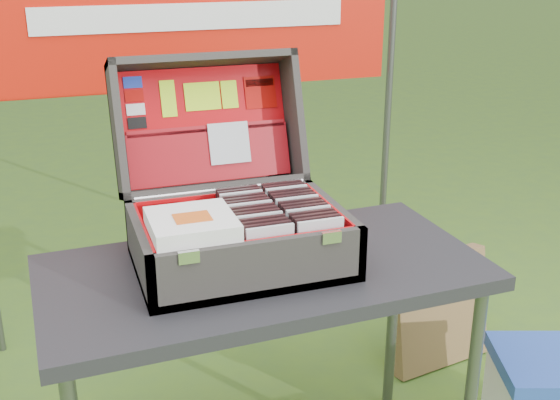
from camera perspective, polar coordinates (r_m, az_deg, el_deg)
name	(u,v)px	position (r m, az deg, el deg)	size (l,w,h in m)	color
table	(265,382)	(2.10, -1.25, -14.58)	(1.19, 0.60, 0.75)	black
table_top	(264,272)	(1.92, -1.33, -5.91)	(1.19, 0.60, 0.04)	black
table_leg_fr	(470,399)	(2.13, 15.22, -15.35)	(0.04, 0.04, 0.71)	#59595B
table_leg_bl	(69,377)	(2.24, -16.78, -13.62)	(0.04, 0.04, 0.71)	#59595B
table_leg_br	(392,318)	(2.47, 9.13, -9.47)	(0.04, 0.04, 0.71)	#59595B
suitcase	(233,171)	(1.87, -3.84, 2.40)	(0.56, 0.56, 0.50)	#494642
suitcase_base_bottom	(241,261)	(1.91, -3.20, -4.99)	(0.56, 0.40, 0.02)	#494642
suitcase_base_wall_front	(261,269)	(1.72, -1.53, -5.64)	(0.56, 0.02, 0.15)	#494642
suitcase_base_wall_back	(223,215)	(2.05, -4.66, -1.24)	(0.56, 0.02, 0.15)	#494642
suitcase_base_wall_left	(140,253)	(1.84, -11.31, -4.27)	(0.02, 0.40, 0.15)	#494642
suitcase_base_wall_right	(333,227)	(1.96, 4.30, -2.23)	(0.02, 0.40, 0.15)	#494642
suitcase_liner_floor	(241,257)	(1.90, -3.21, -4.62)	(0.51, 0.35, 0.01)	red
suitcase_latch_left	(189,257)	(1.64, -7.42, -4.62)	(0.05, 0.01, 0.03)	silver
suitcase_latch_right	(331,237)	(1.74, 4.20, -3.03)	(0.05, 0.01, 0.03)	silver
suitcase_hinge	(221,190)	(2.03, -4.80, 0.82)	(0.02, 0.02, 0.50)	silver
suitcase_lid_back	(204,125)	(2.17, -6.18, 6.04)	(0.56, 0.40, 0.02)	#494642
suitcase_lid_rim_far	(202,60)	(2.13, -6.38, 11.21)	(0.56, 0.02, 0.15)	#494642
suitcase_lid_rim_near	(215,186)	(2.11, -5.28, 1.12)	(0.56, 0.02, 0.15)	#494642
suitcase_lid_rim_left	(117,131)	(2.07, -13.08, 5.48)	(0.02, 0.40, 0.15)	#494642
suitcase_lid_rim_right	(293,117)	(2.19, 1.06, 6.78)	(0.02, 0.40, 0.15)	#494642
suitcase_lid_liner	(205,125)	(2.16, -6.10, 6.08)	(0.51, 0.35, 0.01)	red
suitcase_liner_wall_front	(260,263)	(1.73, -1.67, -5.12)	(0.51, 0.01, 0.13)	red
suitcase_liner_wall_back	(224,213)	(2.03, -4.57, -1.09)	(0.51, 0.01, 0.13)	red
suitcase_liner_wall_left	(145,249)	(1.83, -10.90, -3.91)	(0.01, 0.35, 0.13)	red
suitcase_liner_wall_right	(328,224)	(1.96, 3.93, -1.99)	(0.01, 0.35, 0.13)	red
suitcase_lid_pocket	(210,155)	(2.14, -5.73, 3.66)	(0.49, 0.16, 0.03)	maroon
suitcase_pocket_edge	(207,129)	(2.14, -5.93, 5.79)	(0.48, 0.02, 0.02)	maroon
suitcase_pocket_cd	(229,143)	(2.13, -4.16, 4.64)	(0.12, 0.12, 0.01)	silver
lid_sticker_cc_a	(133,82)	(2.14, -11.89, 9.34)	(0.05, 0.03, 0.00)	#1933B2
lid_sticker_cc_b	(134,96)	(2.13, -11.77, 8.28)	(0.05, 0.03, 0.00)	#A60400
lid_sticker_cc_c	(136,109)	(2.13, -11.65, 7.22)	(0.05, 0.03, 0.00)	white
lid_sticker_cc_d	(137,123)	(2.12, -11.53, 6.15)	(0.05, 0.03, 0.00)	black
lid_card_neon_tall	(168,99)	(2.14, -9.07, 8.13)	(0.04, 0.11, 0.00)	#BBF717
lid_card_neon_main	(202,96)	(2.16, -6.32, 8.38)	(0.11, 0.08, 0.00)	#BBF717
lid_card_neon_small	(229,94)	(2.18, -4.13, 8.55)	(0.05, 0.08, 0.00)	#BBF717
lid_sticker_band	(260,92)	(2.21, -1.61, 8.75)	(0.10, 0.10, 0.00)	#A60400
lid_sticker_band_bar	(259,83)	(2.21, -1.69, 9.51)	(0.09, 0.02, 0.00)	black
cd_left_0	(270,252)	(1.75, -0.80, -4.29)	(0.12, 0.01, 0.14)	silver
cd_left_1	(268,249)	(1.77, -1.02, -4.01)	(0.12, 0.01, 0.14)	black
cd_left_2	(265,246)	(1.79, -1.23, -3.73)	(0.12, 0.01, 0.14)	black
cd_left_3	(262,242)	(1.81, -1.44, -3.46)	(0.12, 0.01, 0.14)	black
cd_left_4	(260,239)	(1.83, -1.65, -3.20)	(0.12, 0.01, 0.14)	silver
cd_left_5	(257,236)	(1.85, -1.85, -2.94)	(0.12, 0.01, 0.14)	black
cd_left_6	(255,233)	(1.86, -2.05, -2.68)	(0.12, 0.01, 0.14)	black
cd_left_7	(253,230)	(1.88, -2.24, -2.43)	(0.12, 0.01, 0.14)	black
cd_left_8	(250,227)	(1.90, -2.43, -2.19)	(0.12, 0.01, 0.14)	silver
cd_left_9	(248,224)	(1.92, -2.61, -1.95)	(0.12, 0.01, 0.14)	black
cd_left_10	(246,221)	(1.94, -2.79, -1.72)	(0.12, 0.01, 0.14)	black
cd_left_11	(244,218)	(1.96, -2.97, -1.49)	(0.12, 0.01, 0.14)	black
cd_left_12	(242,215)	(1.98, -3.15, -1.26)	(0.12, 0.01, 0.14)	silver
cd_left_13	(239,213)	(2.00, -3.32, -1.04)	(0.12, 0.01, 0.14)	black
cd_left_14	(237,210)	(2.02, -3.48, -0.83)	(0.12, 0.01, 0.14)	black
cd_right_0	(320,245)	(1.79, 3.30, -3.70)	(0.12, 0.01, 0.14)	silver
cd_right_1	(317,242)	(1.81, 3.04, -3.43)	(0.12, 0.01, 0.14)	black
cd_right_2	(314,239)	(1.83, 2.79, -3.17)	(0.12, 0.01, 0.14)	black
cd_right_3	(311,236)	(1.85, 2.54, -2.91)	(0.12, 0.01, 0.14)	black
cd_right_4	(308,233)	(1.87, 2.30, -2.66)	(0.12, 0.01, 0.14)	silver
cd_right_5	(305,230)	(1.89, 2.06, -2.41)	(0.12, 0.01, 0.14)	black
cd_right_6	(302,227)	(1.90, 1.83, -2.17)	(0.12, 0.01, 0.14)	black
cd_right_7	(300,224)	(1.92, 1.60, -1.93)	(0.12, 0.01, 0.14)	black
cd_right_8	(297,221)	(1.94, 1.37, -1.70)	(0.12, 0.01, 0.14)	silver
cd_right_9	(294,218)	(1.96, 1.15, -1.47)	(0.12, 0.01, 0.14)	black
cd_right_10	(291,215)	(1.98, 0.94, -1.25)	(0.12, 0.01, 0.14)	black
cd_right_11	(289,213)	(2.00, 0.73, -1.03)	(0.12, 0.01, 0.14)	black
cd_right_12	(286,210)	(2.02, 0.52, -0.81)	(0.12, 0.01, 0.14)	silver
cd_right_13	(284,207)	(2.04, 0.32, -0.60)	(0.12, 0.01, 0.14)	black
cd_right_14	(281,205)	(2.06, 0.12, -0.39)	(0.12, 0.01, 0.14)	black
songbook_0	(192,230)	(1.76, -7.16, -2.46)	(0.21, 0.21, 0.01)	white
songbook_1	(192,228)	(1.75, -7.17, -2.31)	(0.21, 0.21, 0.01)	white
songbook_2	(192,227)	(1.75, -7.17, -2.16)	(0.21, 0.21, 0.01)	white
songbook_3	(192,225)	(1.75, -7.18, -2.01)	(0.21, 0.21, 0.01)	white
songbook_4	(192,223)	(1.75, -7.19, -1.86)	(0.21, 0.21, 0.01)	white
songbook_5	(192,221)	(1.75, -7.19, -1.71)	(0.21, 0.21, 0.01)	white
songbook_6	(192,219)	(1.74, -7.20, -1.56)	(0.21, 0.21, 0.01)	white
songbook_7	(191,217)	(1.74, -7.21, -1.40)	(0.21, 0.21, 0.01)	white
songbook_graphic	(192,217)	(1.73, -7.15, -1.40)	(0.09, 0.07, 0.00)	#D85919
cardboard_box	(439,310)	(2.82, 12.80, -8.73)	(0.42, 0.07, 0.45)	olive
banner_post_right	(388,115)	(3.14, 8.74, 6.87)	(0.03, 0.03, 1.70)	#59595B
banner	(194,16)	(2.77, -7.03, 14.60)	(1.60, 0.01, 0.55)	red
banner_text	(194,17)	(2.76, -6.98, 14.58)	(1.20, 0.00, 0.10)	white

